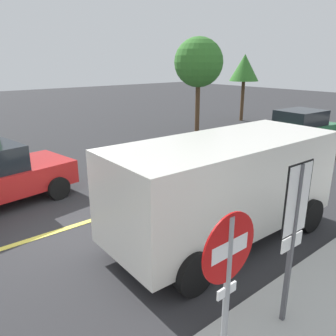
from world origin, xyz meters
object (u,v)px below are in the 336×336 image
at_px(stop_sign, 227,279).
at_px(speed_limit_sign, 295,218).
at_px(car_green_behind_van, 297,129).
at_px(tree_right_verge, 244,68).
at_px(white_van, 224,183).
at_px(tree_centre_verge, 199,63).

relative_size(stop_sign, speed_limit_sign, 0.93).
xyz_separation_m(speed_limit_sign, car_green_behind_van, (10.13, 5.73, -0.95)).
height_order(stop_sign, speed_limit_sign, speed_limit_sign).
distance_m(speed_limit_sign, tree_right_verge, 18.12).
bearing_deg(tree_right_verge, stop_sign, -142.05).
bearing_deg(car_green_behind_van, tree_right_verge, 58.94).
xyz_separation_m(stop_sign, speed_limit_sign, (1.48, 0.15, 0.17)).
bearing_deg(white_van, tree_right_verge, 37.07).
bearing_deg(tree_centre_verge, stop_sign, -133.33).
relative_size(speed_limit_sign, tree_centre_verge, 0.51).
distance_m(car_green_behind_van, tree_right_verge, 7.41).
bearing_deg(stop_sign, car_green_behind_van, 26.86).
relative_size(tree_centre_verge, tree_right_verge, 1.20).
relative_size(car_green_behind_van, tree_centre_verge, 0.86).
xyz_separation_m(car_green_behind_van, tree_right_verge, (3.61, 5.99, 2.44)).
bearing_deg(car_green_behind_van, stop_sign, -153.14).
relative_size(speed_limit_sign, tree_right_verge, 0.61).
height_order(stop_sign, white_van, stop_sign).
distance_m(car_green_behind_van, tree_centre_verge, 6.11).
distance_m(white_van, car_green_behind_van, 9.46).
height_order(tree_centre_verge, tree_right_verge, tree_centre_verge).
xyz_separation_m(stop_sign, car_green_behind_van, (11.61, 5.88, -0.78)).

